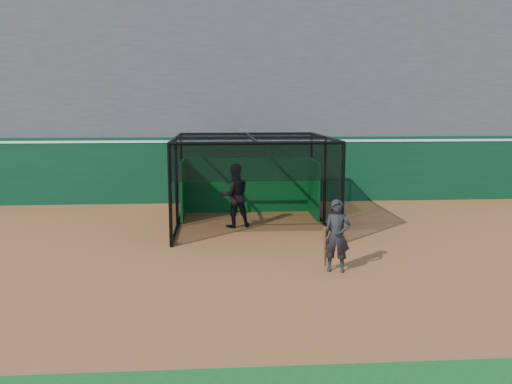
{
  "coord_description": "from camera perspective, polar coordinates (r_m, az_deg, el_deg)",
  "views": [
    {
      "loc": [
        -0.37,
        -12.14,
        3.65
      ],
      "look_at": [
        0.67,
        2.0,
        1.4
      ],
      "focal_mm": 38.0,
      "sensor_mm": 36.0,
      "label": 1
    }
  ],
  "objects": [
    {
      "name": "ground",
      "position": [
        12.68,
        -2.39,
        -7.72
      ],
      "size": [
        120.0,
        120.0,
        0.0
      ],
      "primitive_type": "plane",
      "color": "#96562B",
      "rests_on": "ground"
    },
    {
      "name": "on_deck_player",
      "position": [
        12.15,
        8.5,
        -4.6
      ],
      "size": [
        0.66,
        0.51,
        1.62
      ],
      "color": "black",
      "rests_on": "ground"
    },
    {
      "name": "batter",
      "position": [
        16.45,
        -2.28,
        -0.38
      ],
      "size": [
        1.08,
        0.92,
        1.93
      ],
      "primitive_type": "imported",
      "rotation": [
        0.0,
        0.0,
        3.36
      ],
      "color": "black",
      "rests_on": "ground"
    },
    {
      "name": "batting_cage",
      "position": [
        16.5,
        -0.49,
        1.02
      ],
      "size": [
        4.62,
        4.85,
        2.71
      ],
      "color": "black",
      "rests_on": "ground"
    },
    {
      "name": "outfield_wall",
      "position": [
        20.78,
        -3.18,
        2.47
      ],
      "size": [
        50.0,
        0.5,
        2.5
      ],
      "color": "#09341D",
      "rests_on": "ground"
    },
    {
      "name": "grandstand",
      "position": [
        24.43,
        -3.42,
        10.94
      ],
      "size": [
        50.0,
        7.85,
        8.95
      ],
      "color": "#4C4C4F",
      "rests_on": "ground"
    }
  ]
}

